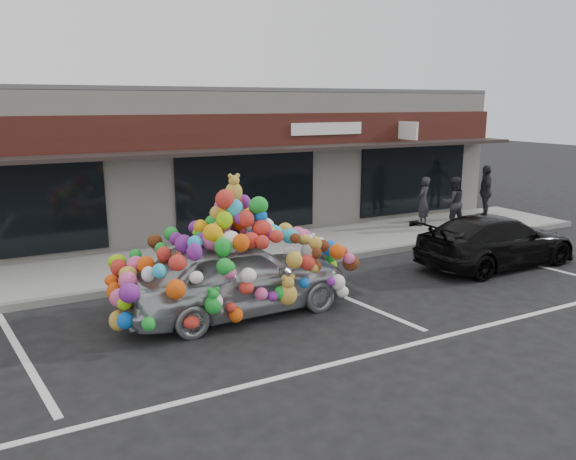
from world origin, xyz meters
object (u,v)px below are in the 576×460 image
toy_car (236,267)px  black_sedan (497,241)px  pedestrian_c (485,192)px  pedestrian_a (423,201)px  pedestrian_b (453,202)px

toy_car → black_sedan: 6.82m
pedestrian_c → pedestrian_a: bearing=-52.8°
black_sedan → pedestrian_a: size_ratio=2.82×
pedestrian_a → pedestrian_b: pedestrian_b is taller
black_sedan → pedestrian_c: 5.36m
pedestrian_a → pedestrian_c: bearing=153.9°
black_sedan → pedestrian_b: (1.65, 3.22, 0.31)m
pedestrian_a → pedestrian_c: size_ratio=0.87×
pedestrian_a → pedestrian_c: (2.64, -0.00, 0.11)m
pedestrian_c → pedestrian_b: bearing=-35.0°
pedestrian_a → pedestrian_b: (0.61, -0.65, 0.02)m
black_sedan → pedestrian_c: (3.68, 3.87, 0.40)m
pedestrian_b → pedestrian_c: 2.14m
toy_car → black_sedan: size_ratio=1.07×
toy_car → pedestrian_a: bearing=-65.5°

